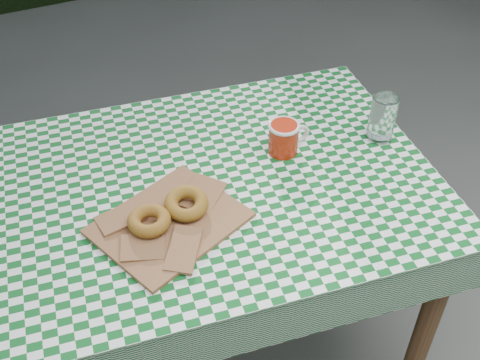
# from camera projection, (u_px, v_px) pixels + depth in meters

# --- Properties ---
(ground) EXTENTS (60.00, 60.00, 0.00)m
(ground) POSITION_uv_depth(u_px,v_px,m) (226.00, 316.00, 2.16)
(ground) COLOR #4B4C47
(ground) RESTS_ON ground
(table) EXTENTS (1.36, 1.00, 0.75)m
(table) POSITION_uv_depth(u_px,v_px,m) (201.00, 277.00, 1.82)
(table) COLOR brown
(table) RESTS_ON ground
(tablecloth) EXTENTS (1.39, 1.03, 0.01)m
(tablecloth) POSITION_uv_depth(u_px,v_px,m) (195.00, 186.00, 1.57)
(tablecloth) COLOR #0D541D
(tablecloth) RESTS_ON table
(paper_bag) EXTENTS (0.41, 0.37, 0.02)m
(paper_bag) POSITION_uv_depth(u_px,v_px,m) (169.00, 222.00, 1.45)
(paper_bag) COLOR #986A42
(paper_bag) RESTS_ON tablecloth
(bagel_front) EXTENTS (0.13, 0.13, 0.03)m
(bagel_front) POSITION_uv_depth(u_px,v_px,m) (149.00, 221.00, 1.42)
(bagel_front) COLOR olive
(bagel_front) RESTS_ON paper_bag
(bagel_back) EXTENTS (0.14, 0.14, 0.03)m
(bagel_back) POSITION_uv_depth(u_px,v_px,m) (186.00, 204.00, 1.46)
(bagel_back) COLOR #98661F
(bagel_back) RESTS_ON paper_bag
(coffee_mug) EXTENTS (0.17, 0.17, 0.09)m
(coffee_mug) POSITION_uv_depth(u_px,v_px,m) (283.00, 138.00, 1.64)
(coffee_mug) COLOR #9F1F0A
(coffee_mug) RESTS_ON tablecloth
(drinking_glass) EXTENTS (0.08, 0.08, 0.14)m
(drinking_glass) POSITION_uv_depth(u_px,v_px,m) (382.00, 118.00, 1.68)
(drinking_glass) COLOR white
(drinking_glass) RESTS_ON tablecloth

